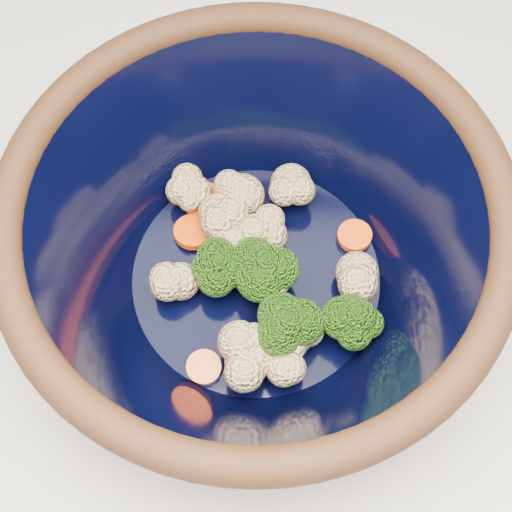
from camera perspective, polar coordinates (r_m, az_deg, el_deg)
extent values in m
cube|color=white|center=(0.98, 3.00, -18.20)|extent=(1.20, 1.20, 0.90)
cylinder|color=black|center=(0.56, 0.00, -2.69)|extent=(0.20, 0.20, 0.01)
torus|color=black|center=(0.45, 0.00, 3.77)|extent=(0.34, 0.34, 0.02)
cylinder|color=black|center=(0.54, 0.00, -1.67)|extent=(0.19, 0.19, 0.00)
cylinder|color=#608442|center=(0.53, -2.97, -1.68)|extent=(0.01, 0.01, 0.02)
ellipsoid|color=#336C14|center=(0.51, -3.08, -0.72)|extent=(0.04, 0.04, 0.03)
cylinder|color=#608442|center=(0.51, 2.44, -6.32)|extent=(0.01, 0.01, 0.02)
ellipsoid|color=#336C14|center=(0.49, 2.55, -5.40)|extent=(0.04, 0.04, 0.04)
cylinder|color=#608442|center=(0.52, 7.73, -5.76)|extent=(0.01, 0.01, 0.02)
ellipsoid|color=#336C14|center=(0.50, 8.06, -4.87)|extent=(0.04, 0.04, 0.03)
cylinder|color=#608442|center=(0.53, 0.63, -1.78)|extent=(0.01, 0.01, 0.02)
ellipsoid|color=#336C14|center=(0.50, 0.66, -0.63)|extent=(0.04, 0.04, 0.04)
sphere|color=beige|center=(0.56, -4.99, 5.10)|extent=(0.03, 0.03, 0.03)
sphere|color=beige|center=(0.54, -2.32, 1.79)|extent=(0.03, 0.03, 0.03)
sphere|color=beige|center=(0.54, -3.04, 3.41)|extent=(0.03, 0.03, 0.03)
sphere|color=beige|center=(0.55, -1.08, 4.86)|extent=(0.03, 0.03, 0.03)
sphere|color=beige|center=(0.50, -0.58, -8.26)|extent=(0.03, 0.03, 0.03)
sphere|color=beige|center=(0.51, 3.19, -6.38)|extent=(0.03, 0.03, 0.03)
sphere|color=beige|center=(0.52, -6.05, -2.03)|extent=(0.03, 0.03, 0.03)
sphere|color=beige|center=(0.50, 2.05, -8.15)|extent=(0.03, 0.03, 0.03)
sphere|color=beige|center=(0.53, 8.07, -1.33)|extent=(0.03, 0.03, 0.03)
sphere|color=beige|center=(0.54, 0.98, 1.68)|extent=(0.03, 0.03, 0.03)
sphere|color=beige|center=(0.52, 0.09, -1.69)|extent=(0.03, 0.03, 0.03)
sphere|color=beige|center=(0.56, 2.80, 5.77)|extent=(0.03, 0.03, 0.03)
cylinder|color=#F5460A|center=(0.54, -2.24, -0.17)|extent=(0.03, 0.03, 0.01)
cylinder|color=#F5460A|center=(0.55, 7.89, 1.61)|extent=(0.03, 0.03, 0.01)
cylinder|color=#F5460A|center=(0.55, -5.06, 1.94)|extent=(0.03, 0.03, 0.01)
cylinder|color=#F5460A|center=(0.56, -4.20, 4.37)|extent=(0.03, 0.03, 0.01)
cylinder|color=#F5460A|center=(0.51, -4.19, -8.86)|extent=(0.02, 0.02, 0.01)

